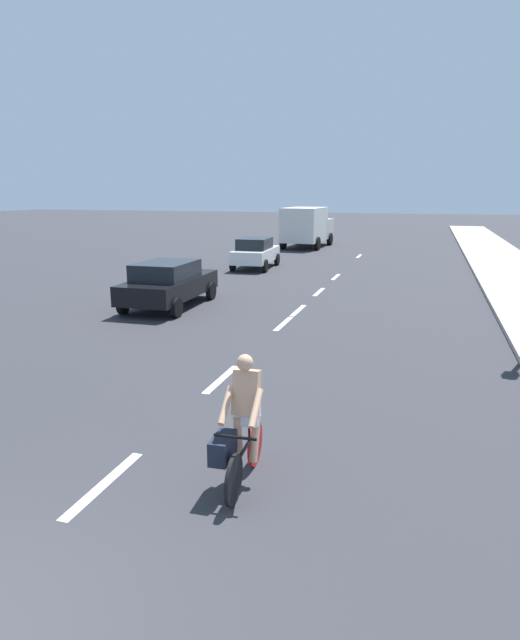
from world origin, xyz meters
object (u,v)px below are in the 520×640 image
at_px(cyclist, 241,427).
at_px(parked_car_white, 255,252).
at_px(parked_car_black, 169,283).
at_px(delivery_truck, 307,226).

height_order(cyclist, parked_car_white, cyclist).
xyz_separation_m(cyclist, parked_car_white, (-6.24, 20.17, 0.01)).
height_order(parked_car_black, delivery_truck, delivery_truck).
height_order(parked_car_black, parked_car_white, same).
relative_size(cyclist, parked_car_black, 0.40).
bearing_deg(parked_car_black, delivery_truck, 88.26).
distance_m(parked_car_white, delivery_truck, 11.42).
bearing_deg(delivery_truck, parked_car_black, -87.79).
bearing_deg(parked_car_white, delivery_truck, 85.99).
relative_size(parked_car_white, delivery_truck, 0.64).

